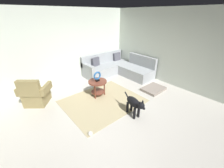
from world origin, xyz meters
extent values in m
cube|color=beige|center=(0.00, 0.00, -0.05)|extent=(6.00, 6.00, 0.10)
cube|color=silver|center=(0.00, 2.94, 1.35)|extent=(6.00, 0.12, 2.70)
cube|color=silver|center=(2.94, 0.00, 1.35)|extent=(0.12, 6.00, 2.70)
cube|color=tan|center=(0.15, 0.70, 0.01)|extent=(2.30, 1.90, 0.01)
cube|color=#9EA3A8|center=(1.73, 2.41, 0.21)|extent=(2.20, 0.85, 0.42)
cube|color=#9EA3A8|center=(1.73, 2.76, 0.65)|extent=(2.20, 0.14, 0.46)
cube|color=#9EA3A8|center=(2.41, 1.28, 0.21)|extent=(0.85, 1.40, 0.42)
cube|color=#9EA3A8|center=(2.76, 1.28, 0.65)|extent=(0.14, 1.40, 0.46)
cube|color=#9EA3A8|center=(0.71, 2.41, 0.53)|extent=(0.16, 0.85, 0.22)
cube|color=#4C4C56|center=(2.48, 2.61, 0.59)|extent=(0.38, 0.16, 0.39)
cube|color=#4C4C56|center=(1.23, 2.61, 0.59)|extent=(0.40, 0.21, 0.39)
cube|color=olive|center=(-1.42, 1.94, 0.20)|extent=(0.85, 0.85, 0.40)
cube|color=olive|center=(-1.58, 1.75, 0.64)|extent=(0.55, 0.50, 0.48)
cube|color=olive|center=(-1.69, 2.16, 0.51)|extent=(0.46, 0.52, 0.22)
cube|color=olive|center=(-1.15, 1.71, 0.51)|extent=(0.46, 0.52, 0.22)
cylinder|color=brown|center=(0.24, 1.08, 0.52)|extent=(0.60, 0.60, 0.04)
cylinder|color=brown|center=(0.24, 1.08, 0.15)|extent=(0.45, 0.45, 0.02)
cylinder|color=brown|center=(0.24, 1.29, 0.25)|extent=(0.04, 0.04, 0.50)
cylinder|color=brown|center=(0.06, 0.97, 0.25)|extent=(0.04, 0.04, 0.50)
cylinder|color=brown|center=(0.43, 0.97, 0.25)|extent=(0.04, 0.04, 0.50)
cube|color=black|center=(0.24, 1.08, 0.57)|extent=(0.12, 0.08, 0.05)
torus|color=#265999|center=(0.24, 1.08, 0.73)|extent=(0.28, 0.06, 0.28)
cube|color=gray|center=(1.98, 0.08, 0.04)|extent=(0.80, 0.60, 0.09)
cylinder|color=black|center=(0.42, -0.51, 0.16)|extent=(0.07, 0.07, 0.32)
cylinder|color=black|center=(0.29, -0.49, 0.16)|extent=(0.07, 0.07, 0.32)
cylinder|color=black|center=(0.48, -0.21, 0.16)|extent=(0.07, 0.07, 0.32)
cylinder|color=black|center=(0.35, -0.18, 0.16)|extent=(0.07, 0.07, 0.32)
ellipsoid|color=black|center=(0.38, -0.35, 0.40)|extent=(0.32, 0.55, 0.24)
sphere|color=black|center=(0.33, -0.64, 0.48)|extent=(0.17, 0.17, 0.17)
ellipsoid|color=black|center=(0.31, -0.72, 0.46)|extent=(0.09, 0.13, 0.07)
cone|color=black|center=(0.37, -0.64, 0.59)|extent=(0.06, 0.06, 0.07)
cone|color=black|center=(0.28, -0.62, 0.59)|extent=(0.06, 0.06, 0.07)
cylinder|color=black|center=(0.44, -0.04, 0.44)|extent=(0.07, 0.20, 0.16)
sphere|color=silver|center=(-0.90, -0.22, 0.05)|extent=(0.11, 0.11, 0.11)
camera|label=1|loc=(-2.05, -2.32, 2.50)|focal=22.52mm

